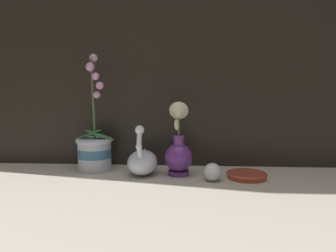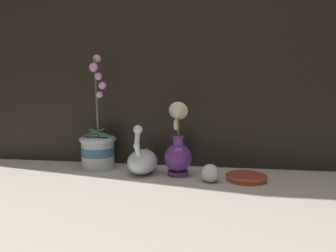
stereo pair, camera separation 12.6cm
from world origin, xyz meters
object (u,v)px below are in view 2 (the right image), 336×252
at_px(orchid_potted_plant, 98,147).
at_px(amber_dish, 246,177).
at_px(blue_vase, 178,150).
at_px(swan_figurine, 143,160).
at_px(glass_sphere, 210,173).

distance_m(orchid_potted_plant, amber_dish, 0.61).
relative_size(orchid_potted_plant, blue_vase, 1.65).
height_order(swan_figurine, amber_dish, swan_figurine).
bearing_deg(blue_vase, amber_dish, -5.87).
relative_size(blue_vase, amber_dish, 1.90).
bearing_deg(blue_vase, swan_figurine, 176.70).
relative_size(orchid_potted_plant, swan_figurine, 2.34).
distance_m(swan_figurine, amber_dish, 0.40).
bearing_deg(orchid_potted_plant, blue_vase, -9.76).
relative_size(swan_figurine, glass_sphere, 3.04).
xyz_separation_m(swan_figurine, glass_sphere, (0.26, -0.08, -0.02)).
xyz_separation_m(swan_figurine, amber_dish, (0.39, -0.03, -0.04)).
bearing_deg(blue_vase, glass_sphere, -28.64).
bearing_deg(amber_dish, blue_vase, 174.13).
xyz_separation_m(blue_vase, glass_sphere, (0.12, -0.07, -0.07)).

